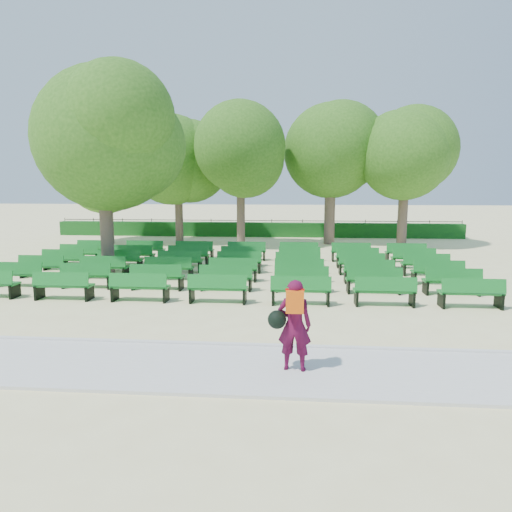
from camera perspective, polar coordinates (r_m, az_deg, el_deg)
The scene contains 9 objects.
ground at distance 15.76m, azimuth -4.19°, elevation -3.33°, with size 120.00×120.00×0.00m, color beige.
paving at distance 8.82m, azimuth -11.81°, elevation -13.35°, with size 30.00×2.20×0.06m, color silver.
curb at distance 9.85m, azimuth -9.89°, elevation -10.76°, with size 30.00×0.12×0.10m, color silver.
hedge at distance 29.45m, azimuth -0.00°, elevation 3.33°, with size 26.00×0.70×0.90m, color #145019.
fence at distance 29.90m, azimuth 0.06°, elevation 2.55°, with size 26.00×0.10×1.02m, color black, non-canonical shape.
tree_line at distance 25.55m, azimuth -0.74°, elevation 1.44°, with size 21.80×6.80×7.04m, color #36691C, non-canonical shape.
bench_array at distance 16.74m, azimuth -2.50°, elevation -2.28°, with size 1.69×0.57×1.06m.
tree_among at distance 17.58m, azimuth -18.66°, elevation 13.00°, with size 5.03×5.03×7.01m.
person at distance 8.17m, azimuth 4.65°, elevation -8.44°, with size 0.79×0.49×1.65m.
Camera 1 is at (2.41, -15.21, 3.36)m, focal length 32.00 mm.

